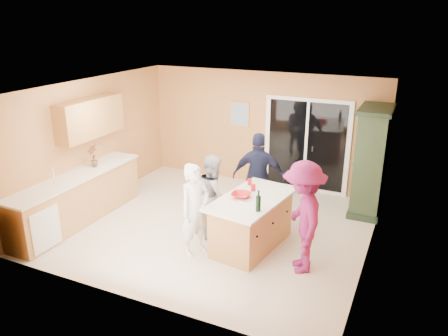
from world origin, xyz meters
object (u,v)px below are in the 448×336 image
at_px(kitchen_island, 252,224).
at_px(woman_magenta, 303,218).
at_px(green_hutch, 371,162).
at_px(woman_grey, 214,195).
at_px(woman_white, 195,210).
at_px(woman_navy, 259,177).

bearing_deg(kitchen_island, woman_magenta, -11.80).
bearing_deg(green_hutch, woman_grey, -137.85).
bearing_deg(kitchen_island, woman_white, -133.21).
xyz_separation_m(woman_white, woman_grey, (-0.03, 0.75, -0.04)).
xyz_separation_m(woman_grey, woman_magenta, (1.74, -0.50, 0.14)).
bearing_deg(woman_white, woman_navy, 5.54).
distance_m(kitchen_island, green_hutch, 2.87).
xyz_separation_m(kitchen_island, woman_white, (-0.76, -0.60, 0.36)).
bearing_deg(woman_navy, woman_white, 60.03).
bearing_deg(woman_magenta, kitchen_island, -134.49).
xyz_separation_m(green_hutch, woman_navy, (-1.88, -1.22, -0.18)).
xyz_separation_m(green_hutch, woman_white, (-2.35, -2.90, -0.26)).
relative_size(woman_white, woman_magenta, 0.88).
bearing_deg(woman_magenta, woman_grey, -130.39).
xyz_separation_m(woman_white, woman_magenta, (1.71, 0.25, 0.10)).
distance_m(green_hutch, woman_magenta, 2.73).
relative_size(woman_white, woman_grey, 1.05).
height_order(woman_grey, woman_magenta, woman_magenta).
xyz_separation_m(kitchen_island, green_hutch, (1.59, 2.30, 0.62)).
xyz_separation_m(green_hutch, woman_magenta, (-0.64, -2.65, -0.15)).
xyz_separation_m(kitchen_island, woman_navy, (-0.29, 1.08, 0.43)).
distance_m(woman_white, woman_magenta, 1.73).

